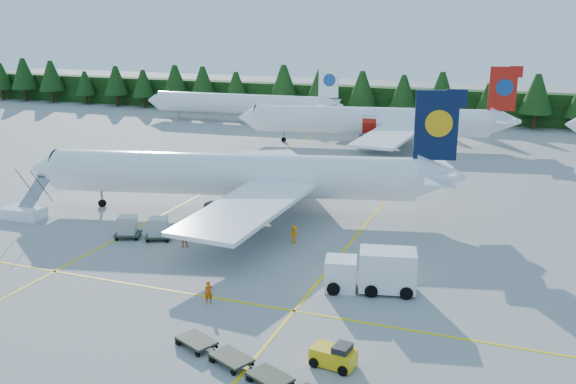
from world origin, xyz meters
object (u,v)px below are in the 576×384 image
(airliner_navy, at_px, (225,175))
(baggage_tug, at_px, (334,356))
(airstairs, at_px, (26,210))
(service_truck, at_px, (371,270))
(airliner_red, at_px, (365,121))

(airliner_navy, xyz_separation_m, baggage_tug, (19.15, -25.26, -3.14))
(airstairs, height_order, baggage_tug, airstairs)
(airliner_navy, bearing_deg, service_truck, -51.17)
(service_truck, relative_size, baggage_tug, 2.56)
(airstairs, bearing_deg, baggage_tug, -26.38)
(airliner_navy, distance_m, service_truck, 23.53)
(airliner_red, xyz_separation_m, airstairs, (-22.30, -48.98, -2.89))
(airliner_navy, xyz_separation_m, service_truck, (18.60, -14.23, -2.25))
(service_truck, bearing_deg, airstairs, 159.03)
(airliner_red, relative_size, airstairs, 7.35)
(airstairs, height_order, service_truck, airstairs)
(airliner_red, bearing_deg, airstairs, -125.60)
(airliner_red, distance_m, baggage_tug, 66.94)
(airstairs, relative_size, service_truck, 0.83)
(airliner_navy, distance_m, airstairs, 20.03)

